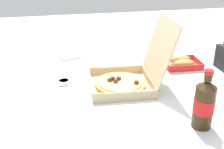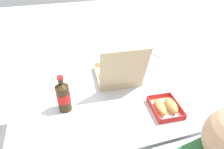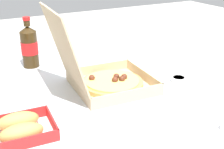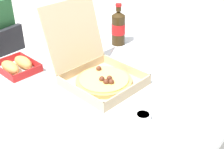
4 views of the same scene
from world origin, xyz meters
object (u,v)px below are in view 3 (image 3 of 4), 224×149
Objects in this scene: cola_bottle at (29,46)px; paper_menu at (110,48)px; bread_side_box at (20,128)px; dipping_sauce_cup at (179,79)px; pizza_box_open at (104,77)px.

paper_menu is at bearing -81.90° from cola_bottle.
bread_side_box is at bearing 162.68° from cola_bottle.
dipping_sauce_cup is (-0.51, -0.04, 0.01)m from paper_menu.
pizza_box_open is 0.39m from bread_side_box.
pizza_box_open is at bearing -153.16° from cola_bottle.
cola_bottle is at bearing 111.02° from paper_menu.
pizza_box_open is 0.50m from paper_menu.
dipping_sauce_cup reaches higher than paper_menu.
paper_menu is (0.06, -0.44, -0.09)m from cola_bottle.
dipping_sauce_cup is (-0.09, -0.29, -0.04)m from pizza_box_open.
pizza_box_open is 1.81× the size of paper_menu.
dipping_sauce_cup is at bearing -82.82° from bread_side_box.
cola_bottle reaches higher than dipping_sauce_cup.
bread_side_box is 0.64m from dipping_sauce_cup.
bread_side_box is at bearing 115.39° from pizza_box_open.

